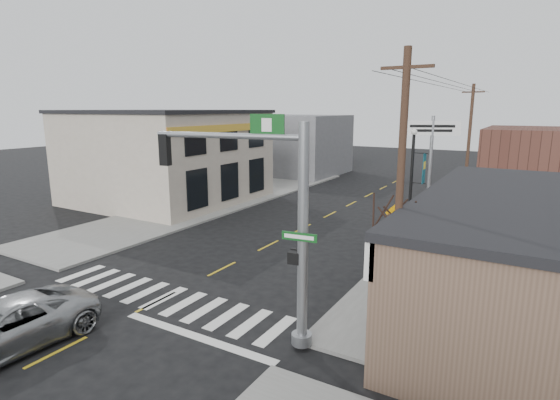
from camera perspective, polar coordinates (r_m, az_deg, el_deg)
The scene contains 20 objects.
ground at distance 17.48m, azimuth -15.83°, elevation -12.68°, with size 140.00×140.00×0.00m, color black.
sidewalk_right at distance 25.00m, azimuth 22.89°, elevation -5.51°, with size 6.00×38.00×0.13m, color slate.
sidewalk_left at distance 32.36m, azimuth -10.42°, elevation -0.94°, with size 6.00×38.00×0.13m, color slate.
center_line at distance 23.30m, azimuth -1.51°, elevation -5.95°, with size 0.12×56.00×0.01m, color gold.
crosswalk at distance 17.73m, azimuth -14.88°, elevation -12.25°, with size 11.00×2.20×0.01m, color silver.
left_building at distance 35.24m, azimuth -14.53°, elevation 5.42°, with size 12.00×12.00×6.80m, color #B3A795.
bldg_distant_right at distance 41.06m, azimuth 30.62°, elevation 4.17°, with size 8.00×10.00×5.60m, color #502E24.
bldg_distant_left at distance 48.64m, azimuth 2.40°, elevation 7.23°, with size 9.00×10.00×6.40m, color slate.
suv at distance 15.85m, azimuth -32.51°, elevation -13.85°, with size 2.48×5.38×1.50m, color #9A9D9F.
traffic_signal_pole at distance 12.82m, azimuth -0.21°, elevation -1.34°, with size 5.41×0.40×6.85m.
guide_sign at distance 17.88m, azimuth 15.94°, elevation -5.26°, with size 1.66×0.14×2.91m.
fire_hydrant at distance 19.68m, azimuth 17.55°, elevation -8.51°, with size 0.19×0.19×0.62m.
ped_crossing_sign at distance 21.46m, azimuth 14.85°, elevation -2.54°, with size 1.02×0.07×2.63m.
lamp_post at distance 23.70m, azimuth 16.92°, elevation 2.78°, with size 0.78×0.61×5.98m.
dance_center_sign at distance 26.87m, azimuth 19.18°, elevation 6.92°, with size 3.11×0.19×6.60m.
bare_tree at distance 14.84m, azimuth 14.77°, elevation -0.84°, with size 2.44×2.44×4.88m.
shrub_front at distance 15.14m, azimuth 22.26°, elevation -14.54°, with size 1.32×1.32×0.99m, color #19381A.
shrub_back at distance 19.52m, azimuth 25.52°, elevation -9.23°, with size 0.96×0.96×0.72m, color #173216.
utility_pole_near at distance 13.48m, azimuth 15.34°, elevation 0.59°, with size 1.51×0.23×8.71m.
utility_pole_far at distance 34.12m, azimuth 23.40°, elevation 6.63°, with size 1.51×0.23×8.69m.
Camera 1 is at (11.73, -10.83, 7.13)m, focal length 28.00 mm.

